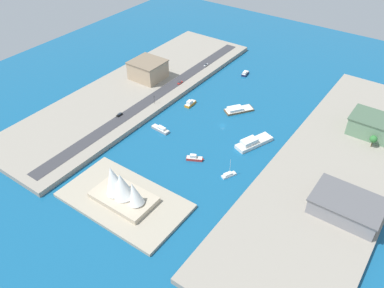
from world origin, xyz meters
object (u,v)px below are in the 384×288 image
(tugboat_red, at_px, (195,158))
(van_white, at_px, (206,65))
(yacht_sleek_gray, at_px, (160,129))
(apartment_midrise_tan, at_px, (148,70))
(patrol_launch_navy, at_px, (245,73))
(sailboat_small_white, at_px, (229,175))
(water_taxi_orange, at_px, (190,103))
(terminal_long_green, at_px, (383,129))
(suv_black, at_px, (120,115))
(traffic_light_waterfront, at_px, (154,98))
(opera_landmark, at_px, (121,188))
(barge_flat_brown, at_px, (238,110))
(pickup_red, at_px, (180,83))
(ferry_white_commuter, at_px, (253,142))
(warehouse_low_gray, at_px, (347,206))

(tugboat_red, bearing_deg, van_white, -59.60)
(yacht_sleek_gray, height_order, apartment_midrise_tan, apartment_midrise_tan)
(yacht_sleek_gray, height_order, patrol_launch_navy, yacht_sleek_gray)
(sailboat_small_white, xyz_separation_m, yacht_sleek_gray, (62.89, -12.71, 0.23))
(water_taxi_orange, distance_m, terminal_long_green, 134.60)
(terminal_long_green, bearing_deg, sailboat_small_white, 54.03)
(terminal_long_green, relative_size, van_white, 8.63)
(apartment_midrise_tan, xyz_separation_m, suv_black, (-19.87, 55.32, -6.57))
(tugboat_red, xyz_separation_m, suv_black, (69.63, -5.78, 3.05))
(suv_black, height_order, traffic_light_waterfront, traffic_light_waterfront)
(water_taxi_orange, bearing_deg, sailboat_small_white, 141.56)
(opera_landmark, bearing_deg, water_taxi_orange, -74.95)
(barge_flat_brown, height_order, yacht_sleek_gray, barge_flat_brown)
(pickup_red, bearing_deg, patrol_launch_navy, -123.39)
(terminal_long_green, bearing_deg, tugboat_red, 44.47)
(ferry_white_commuter, relative_size, yacht_sleek_gray, 1.84)
(patrol_launch_navy, bearing_deg, pickup_red, 56.61)
(sailboat_small_white, bearing_deg, barge_flat_brown, -64.23)
(sailboat_small_white, bearing_deg, van_white, -50.65)
(ferry_white_commuter, relative_size, suv_black, 5.68)
(sailboat_small_white, bearing_deg, pickup_red, -38.20)
(van_white, bearing_deg, apartment_midrise_tan, 59.79)
(terminal_long_green, xyz_separation_m, pickup_red, (151.82, 19.21, -5.44))
(sailboat_small_white, bearing_deg, yacht_sleek_gray, -11.43)
(warehouse_low_gray, relative_size, opera_landmark, 1.01)
(ferry_white_commuter, xyz_separation_m, warehouse_low_gray, (-69.39, 27.80, 6.22))
(water_taxi_orange, xyz_separation_m, traffic_light_waterfront, (19.90, 18.28, 6.32))
(apartment_midrise_tan, bearing_deg, pickup_red, -164.61)
(yacht_sleek_gray, relative_size, traffic_light_waterfront, 2.38)
(barge_flat_brown, bearing_deg, opera_landmark, 87.09)
(suv_black, relative_size, pickup_red, 0.96)
(ferry_white_commuter, distance_m, apartment_midrise_tan, 115.47)
(barge_flat_brown, bearing_deg, suv_black, 42.75)
(warehouse_low_gray, bearing_deg, yacht_sleek_gray, -2.22)
(yacht_sleek_gray, bearing_deg, barge_flat_brown, -121.03)
(warehouse_low_gray, distance_m, pickup_red, 166.20)
(patrol_launch_navy, xyz_separation_m, suv_black, (39.98, 112.46, 3.07))
(patrol_launch_navy, bearing_deg, barge_flat_brown, 113.74)
(water_taxi_orange, height_order, pickup_red, pickup_red)
(terminal_long_green, relative_size, pickup_red, 8.18)
(water_taxi_orange, relative_size, suv_black, 2.41)
(tugboat_red, height_order, traffic_light_waterfront, traffic_light_waterfront)
(apartment_midrise_tan, xyz_separation_m, van_white, (-26.73, -45.90, -6.64))
(pickup_red, bearing_deg, water_taxi_orange, 142.50)
(sailboat_small_white, height_order, yacht_sleek_gray, sailboat_small_white)
(barge_flat_brown, bearing_deg, warehouse_low_gray, 149.67)
(traffic_light_waterfront, xyz_separation_m, opera_landmark, (-47.78, 85.41, 2.18))
(barge_flat_brown, bearing_deg, water_taxi_orange, 21.43)
(water_taxi_orange, xyz_separation_m, warehouse_low_gray, (-131.88, 44.09, 6.82))
(tugboat_red, bearing_deg, patrol_launch_navy, -75.92)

